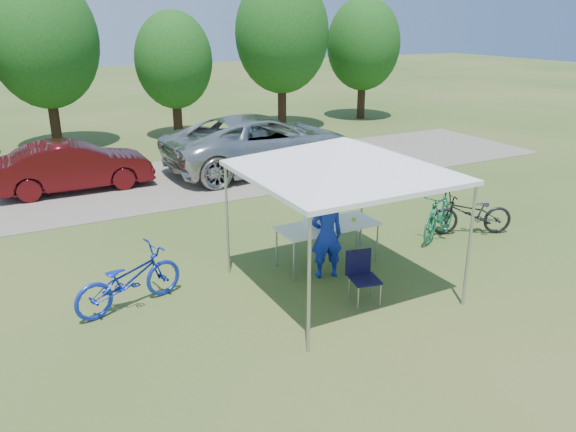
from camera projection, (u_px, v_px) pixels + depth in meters
name	position (u px, v px, depth m)	size (l,w,h in m)	color
ground	(339.00, 288.00, 10.03)	(100.00, 100.00, 0.00)	#2D5119
gravel_strip	(193.00, 179.00, 16.68)	(24.00, 5.00, 0.02)	gray
canopy	(344.00, 142.00, 9.14)	(4.53, 4.53, 3.00)	#A5A5AA
treeline	(125.00, 46.00, 20.39)	(24.89, 4.28, 6.30)	#382314
folding_table	(328.00, 227.00, 10.76)	(1.97, 0.82, 0.81)	white
folding_chair	(362.00, 272.00, 9.44)	(0.53, 0.55, 0.88)	black
cooler	(316.00, 220.00, 10.57)	(0.42, 0.28, 0.30)	white
ice_cream_cup	(354.00, 219.00, 10.94)	(0.08, 0.08, 0.06)	#B4CC30
cyclist	(327.00, 235.00, 10.21)	(0.60, 0.39, 1.63)	#152AAB
bike_blue	(129.00, 279.00, 9.22)	(0.66, 1.90, 1.00)	#142EB7
bike_green	(440.00, 215.00, 12.16)	(0.49, 1.73, 1.04)	#176743
bike_dark	(472.00, 214.00, 12.35)	(0.63, 1.82, 0.95)	black
minivan	(263.00, 142.00, 17.40)	(2.85, 6.17, 1.72)	beige
sedan	(74.00, 166.00, 15.40)	(1.43, 4.11, 1.35)	#4C0C0F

